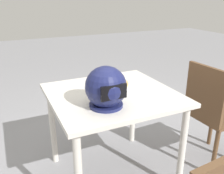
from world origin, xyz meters
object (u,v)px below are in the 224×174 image
object	(u,v)px
pizza	(111,84)
motorcycle_helmet	(106,88)
dining_table	(112,105)
chair_side	(210,110)

from	to	relation	value
pizza	motorcycle_helmet	distance (m)	0.38
dining_table	chair_side	distance (m)	0.85
pizza	chair_side	world-z (taller)	chair_side
pizza	motorcycle_helmet	world-z (taller)	motorcycle_helmet
pizza	chair_side	distance (m)	0.87
pizza	motorcycle_helmet	xyz separation A→B (m)	(0.18, 0.31, 0.10)
motorcycle_helmet	chair_side	world-z (taller)	motorcycle_helmet
dining_table	pizza	distance (m)	0.18
dining_table	pizza	bearing A→B (deg)	-112.19
dining_table	motorcycle_helmet	world-z (taller)	motorcycle_helmet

